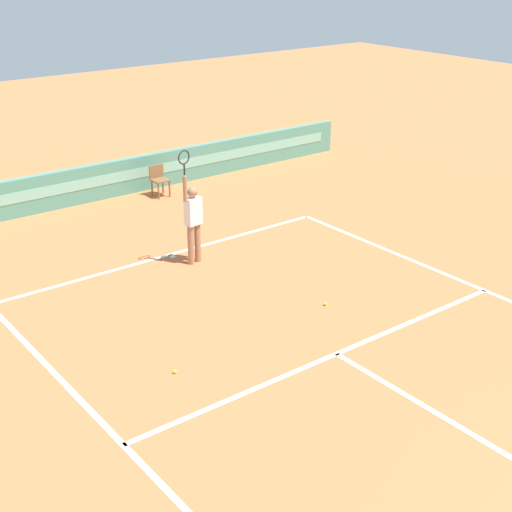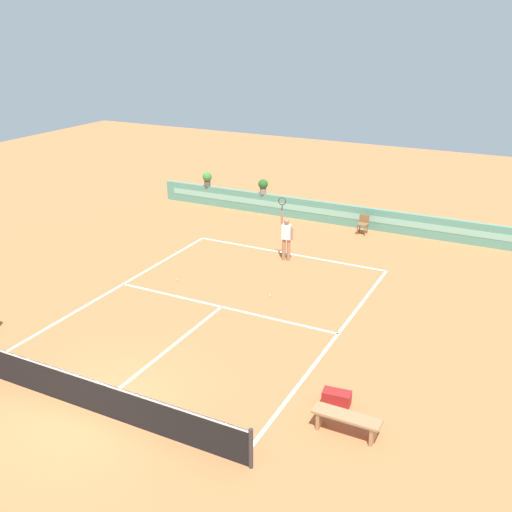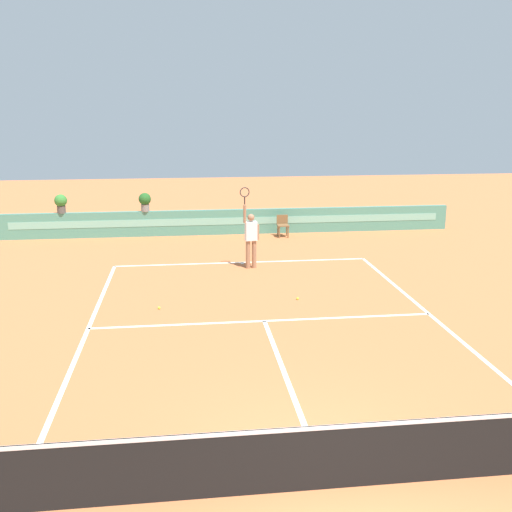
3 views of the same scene
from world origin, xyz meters
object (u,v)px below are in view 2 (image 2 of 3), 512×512
at_px(potted_plant_far_left, 207,178).
at_px(gear_bag, 337,398).
at_px(tennis_ball_near_baseline, 270,295).
at_px(tennis_ball_mid_court, 177,280).
at_px(ball_kid_chair, 363,223).
at_px(potted_plant_left, 263,185).
at_px(bench_courtside, 347,420).
at_px(tennis_player, 286,235).

bearing_deg(potted_plant_far_left, gear_bag, -48.62).
relative_size(tennis_ball_near_baseline, potted_plant_far_left, 0.09).
distance_m(tennis_ball_near_baseline, tennis_ball_mid_court, 3.64).
bearing_deg(ball_kid_chair, tennis_ball_mid_court, -119.20).
height_order(tennis_ball_mid_court, potted_plant_left, potted_plant_left).
bearing_deg(tennis_ball_near_baseline, tennis_ball_mid_court, -175.01).
bearing_deg(tennis_ball_mid_court, ball_kid_chair, 60.80).
bearing_deg(potted_plant_left, bench_courtside, -57.38).
height_order(ball_kid_chair, bench_courtside, ball_kid_chair).
bearing_deg(gear_bag, tennis_ball_mid_court, 149.57).
height_order(tennis_ball_near_baseline, tennis_ball_mid_court, same).
bearing_deg(tennis_ball_near_baseline, gear_bag, -49.53).
distance_m(bench_courtside, tennis_player, 10.80).
distance_m(tennis_ball_mid_court, potted_plant_left, 8.97).
bearing_deg(tennis_ball_near_baseline, ball_kid_chair, 83.41).
relative_size(bench_courtside, tennis_ball_mid_court, 23.53).
bearing_deg(tennis_player, ball_kid_chair, 68.40).
bearing_deg(gear_bag, potted_plant_far_left, 131.38).
xyz_separation_m(bench_courtside, tennis_ball_mid_court, (-8.39, 5.57, -0.34)).
bearing_deg(potted_plant_left, gear_bag, -57.24).
xyz_separation_m(bench_courtside, potted_plant_left, (-9.21, 14.40, 1.04)).
bearing_deg(ball_kid_chair, potted_plant_left, 172.21).
distance_m(gear_bag, tennis_ball_near_baseline, 6.44).
relative_size(tennis_player, potted_plant_far_left, 3.57).
relative_size(ball_kid_chair, potted_plant_far_left, 1.17).
bearing_deg(potted_plant_far_left, tennis_ball_mid_court, -65.58).
distance_m(bench_courtside, tennis_ball_near_baseline, 7.58).
bearing_deg(bench_courtside, gear_bag, 120.58).
distance_m(ball_kid_chair, gear_bag, 13.10).
bearing_deg(potted_plant_left, tennis_player, -55.50).
xyz_separation_m(potted_plant_far_left, potted_plant_left, (3.18, 0.00, 0.00)).
bearing_deg(potted_plant_far_left, potted_plant_left, 0.00).
bearing_deg(tennis_player, tennis_ball_near_baseline, -75.22).
xyz_separation_m(bench_courtside, tennis_player, (-5.64, 9.19, 0.67)).
distance_m(tennis_player, tennis_ball_near_baseline, 3.57).
bearing_deg(bench_courtside, tennis_player, 121.51).
relative_size(tennis_ball_mid_court, potted_plant_left, 0.09).
xyz_separation_m(ball_kid_chair, tennis_player, (-1.77, -4.47, 0.57)).
distance_m(gear_bag, potted_plant_left, 15.99).
distance_m(gear_bag, tennis_ball_mid_court, 9.05).
height_order(gear_bag, potted_plant_left, potted_plant_left).
xyz_separation_m(ball_kid_chair, tennis_ball_near_baseline, (-0.90, -7.78, -0.44)).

